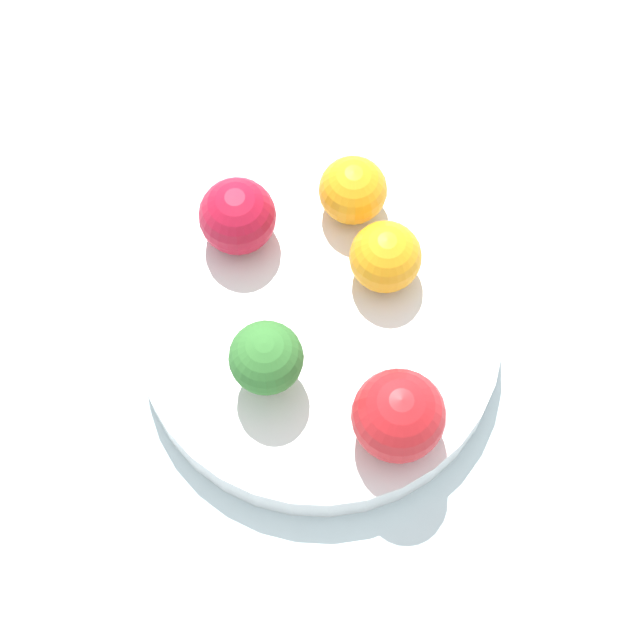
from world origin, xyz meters
TOP-DOWN VIEW (x-y plane):
  - ground_plane at (0.00, 0.00)m, footprint 6.00×6.00m
  - table_surface at (0.00, 0.00)m, footprint 1.20×1.20m
  - bowl at (0.00, 0.00)m, footprint 0.24×0.24m
  - broccoli at (-0.05, 0.00)m, footprint 0.05×0.05m
  - apple_red at (0.01, 0.09)m, footprint 0.05×0.05m
  - apple_green at (-0.02, -0.08)m, footprint 0.06×0.06m
  - orange_front at (0.06, -0.01)m, footprint 0.05×0.05m
  - orange_back at (0.08, 0.04)m, footprint 0.05×0.05m

SIDE VIEW (x-z plane):
  - ground_plane at x=0.00m, z-range 0.00..0.00m
  - table_surface at x=0.00m, z-range 0.00..0.02m
  - bowl at x=0.00m, z-range 0.02..0.05m
  - orange_back at x=0.08m, z-range 0.05..0.10m
  - orange_front at x=0.06m, z-range 0.05..0.10m
  - apple_red at x=0.01m, z-range 0.05..0.10m
  - apple_green at x=-0.02m, z-range 0.05..0.11m
  - broccoli at x=-0.05m, z-range 0.05..0.11m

